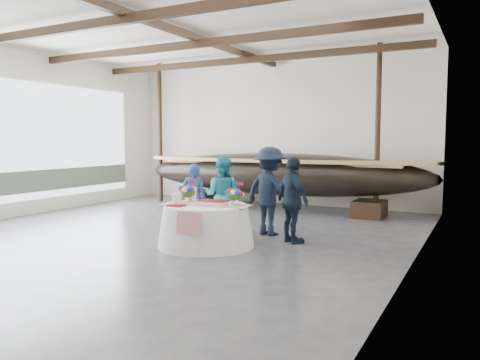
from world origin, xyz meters
The scene contains 14 objects.
floor centered at (0.00, 0.00, 0.00)m, with size 10.00×12.00×0.01m, color #3D3D42.
wall_back centered at (0.00, 6.00, 2.25)m, with size 10.00×0.02×4.50m, color silver.
wall_left centered at (-5.00, 0.00, 2.25)m, with size 0.02×12.00×4.50m, color silver.
wall_right centered at (5.00, 0.00, 2.25)m, with size 0.02×12.00×4.50m, color silver.
ceiling centered at (0.00, 0.00, 4.50)m, with size 10.00×12.00×0.01m, color white.
pavilion_structure centered at (0.00, 0.79, 4.00)m, with size 9.80×11.76×4.50m.
open_bay centered at (-4.95, 1.00, 1.83)m, with size 0.03×7.00×3.20m.
longboat_display centered at (0.69, 4.60, 1.06)m, with size 8.82×1.76×1.65m.
banquet_table centered at (1.29, -0.25, 0.40)m, with size 1.86×1.86×0.80m.
tabletop_items centered at (1.23, -0.09, 0.95)m, with size 1.78×0.96×0.40m.
guest_woman_blue centered at (0.29, 0.84, 0.76)m, with size 0.55×0.36×1.51m, color navy.
guest_woman_teal centered at (0.96, 0.95, 0.83)m, with size 0.81×0.63×1.66m, color teal.
guest_man_left centered at (1.94, 1.28, 0.94)m, with size 1.22×0.70×1.89m, color black.
guest_man_right centered at (2.67, 0.76, 0.85)m, with size 1.00×0.42×1.71m, color black.
Camera 1 is at (6.02, -7.80, 2.05)m, focal length 35.00 mm.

